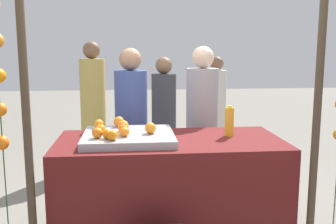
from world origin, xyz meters
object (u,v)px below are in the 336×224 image
at_px(vendor_left, 132,135).
at_px(vendor_right, 202,132).
at_px(stall_counter, 170,190).
at_px(orange_0, 101,129).
at_px(juice_bottle, 229,122).
at_px(orange_1, 123,126).

height_order(vendor_left, vendor_right, vendor_right).
bearing_deg(stall_counter, vendor_left, 112.16).
xyz_separation_m(orange_0, vendor_right, (0.96, 0.79, -0.21)).
xyz_separation_m(juice_bottle, vendor_left, (-0.82, 0.68, -0.25)).
xyz_separation_m(stall_counter, juice_bottle, (0.51, 0.08, 0.56)).
bearing_deg(stall_counter, vendor_right, 62.12).
bearing_deg(orange_1, stall_counter, -10.37).
bearing_deg(orange_0, vendor_left, 72.40).
bearing_deg(orange_0, juice_bottle, 4.99).
bearing_deg(vendor_left, orange_1, -95.63).
bearing_deg(vendor_right, orange_0, -140.57).
relative_size(juice_bottle, vendor_left, 0.16).
distance_m(juice_bottle, vendor_right, 0.74).
bearing_deg(orange_1, orange_0, -154.65).
distance_m(orange_1, juice_bottle, 0.89).
height_order(stall_counter, vendor_left, vendor_left).
bearing_deg(juice_bottle, orange_0, -175.01).
relative_size(vendor_left, vendor_right, 0.99).
height_order(juice_bottle, vendor_right, vendor_right).
distance_m(orange_1, vendor_left, 0.73).
distance_m(orange_1, vendor_right, 1.08).
relative_size(orange_1, vendor_right, 0.06).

